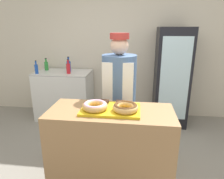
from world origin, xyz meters
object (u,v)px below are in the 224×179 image
object	(u,v)px
baker_person	(119,98)
brownie_back_right	(120,103)
serving_tray	(111,109)
bottle_green	(46,66)
beverage_fridge	(171,78)
chest_freezer	(65,95)
donut_chocolate_glaze	(125,107)
bottle_red	(68,68)
donut_light_glaze	(95,106)
brownie_back_left	(104,102)
bottle_blue	(69,66)
bottle_blue_b	(36,69)

from	to	relation	value
baker_person	brownie_back_right	bearing A→B (deg)	-83.36
serving_tray	bottle_green	bearing A→B (deg)	128.80
brownie_back_right	bottle_green	distance (m)	2.36
beverage_fridge	chest_freezer	bearing A→B (deg)	179.81
donut_chocolate_glaze	bottle_red	size ratio (longest dim) A/B	0.94
donut_light_glaze	bottle_green	distance (m)	2.34
brownie_back_right	bottle_green	xyz separation A→B (m)	(-1.58, 1.75, 0.03)
brownie_back_left	baker_person	size ratio (longest dim) A/B	0.05
serving_tray	bottle_red	bearing A→B (deg)	121.03
bottle_blue	bottle_red	xyz separation A→B (m)	(0.05, -0.17, -0.01)
donut_chocolate_glaze	beverage_fridge	world-z (taller)	beverage_fridge
brownie_back_right	baker_person	bearing A→B (deg)	96.64
brownie_back_left	bottle_blue_b	xyz separation A→B (m)	(-1.46, 1.43, 0.03)
chest_freezer	bottle_blue	bearing A→B (deg)	16.44
donut_chocolate_glaze	chest_freezer	size ratio (longest dim) A/B	0.24
donut_light_glaze	brownie_back_left	world-z (taller)	donut_light_glaze
beverage_fridge	serving_tray	bearing A→B (deg)	-115.79
serving_tray	chest_freezer	distance (m)	2.15
bottle_blue	beverage_fridge	bearing A→B (deg)	-1.19
donut_light_glaze	beverage_fridge	xyz separation A→B (m)	(0.99, 1.80, -0.14)
bottle_blue_b	bottle_red	distance (m)	0.57
bottle_blue	bottle_green	xyz separation A→B (m)	(-0.47, 0.07, -0.02)
bottle_green	bottle_red	bearing A→B (deg)	-24.89
beverage_fridge	donut_light_glaze	bearing A→B (deg)	-118.86
serving_tray	bottle_green	xyz separation A→B (m)	(-1.50, 1.86, 0.05)
baker_person	chest_freezer	distance (m)	1.69
donut_chocolate_glaze	baker_person	xyz separation A→B (m)	(-0.12, 0.64, -0.14)
bottle_red	bottle_blue_b	bearing A→B (deg)	-172.35
bottle_blue	bottle_green	world-z (taller)	bottle_blue
brownie_back_left	chest_freezer	size ratio (longest dim) A/B	0.08
serving_tray	donut_light_glaze	xyz separation A→B (m)	(-0.14, -0.04, 0.05)
donut_chocolate_glaze	bottle_blue	bearing A→B (deg)	122.48
bottle_green	chest_freezer	bearing A→B (deg)	-15.85
brownie_back_left	bottle_green	world-z (taller)	bottle_green
beverage_fridge	bottle_blue_b	distance (m)	2.40
beverage_fridge	bottle_green	distance (m)	2.35
brownie_back_right	bottle_blue	bearing A→B (deg)	123.38
serving_tray	bottle_blue	world-z (taller)	bottle_blue
baker_person	bottle_green	xyz separation A→B (m)	(-1.52, 1.26, 0.15)
bottle_blue	bottle_green	bearing A→B (deg)	171.47
serving_tray	brownie_back_left	world-z (taller)	brownie_back_left
beverage_fridge	bottle_red	bearing A→B (deg)	-175.82
donut_chocolate_glaze	brownie_back_right	world-z (taller)	donut_chocolate_glaze
brownie_back_left	chest_freezer	world-z (taller)	brownie_back_left
beverage_fridge	bottle_red	distance (m)	1.83
brownie_back_right	bottle_blue_b	world-z (taller)	bottle_blue_b
bottle_green	bottle_red	world-z (taller)	bottle_red
brownie_back_right	chest_freezer	xyz separation A→B (m)	(-1.22, 1.65, -0.52)
brownie_back_left	bottle_red	size ratio (longest dim) A/B	0.33
serving_tray	baker_person	world-z (taller)	baker_person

